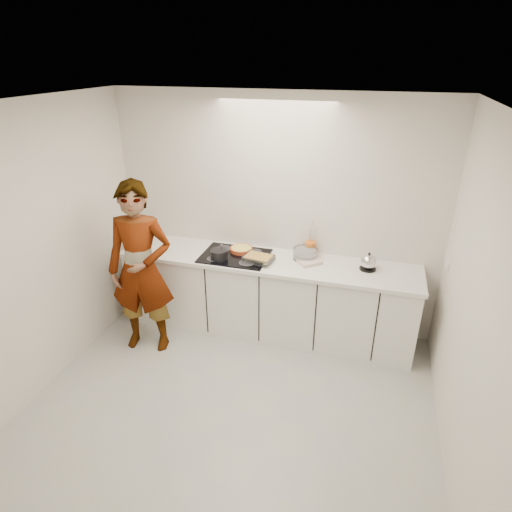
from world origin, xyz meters
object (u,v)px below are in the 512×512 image
(utensil_crock, at_px, (310,248))
(tart_dish, at_px, (241,249))
(hob, at_px, (235,256))
(mixing_bowl, at_px, (305,254))
(cook, at_px, (141,270))
(kettle, at_px, (368,262))
(saucepan, at_px, (219,254))
(baking_dish, at_px, (259,258))

(utensil_crock, bearing_deg, tart_dish, -168.73)
(hob, xyz_separation_m, tart_dish, (0.03, 0.12, 0.03))
(tart_dish, distance_m, mixing_bowl, 0.71)
(tart_dish, distance_m, utensil_crock, 0.76)
(hob, relative_size, cook, 0.39)
(tart_dish, xyz_separation_m, utensil_crock, (0.75, 0.15, 0.04))
(kettle, height_order, cook, cook)
(mixing_bowl, distance_m, utensil_crock, 0.13)
(cook, bearing_deg, tart_dish, 29.61)
(mixing_bowl, bearing_deg, utensil_crock, 74.70)
(cook, bearing_deg, saucepan, 23.58)
(mixing_bowl, xyz_separation_m, utensil_crock, (0.03, 0.12, 0.02))
(saucepan, height_order, utensil_crock, saucepan)
(saucepan, bearing_deg, kettle, 7.75)
(mixing_bowl, height_order, utensil_crock, utensil_crock)
(tart_dish, distance_m, saucepan, 0.30)
(kettle, relative_size, cook, 0.11)
(hob, xyz_separation_m, mixing_bowl, (0.75, 0.15, 0.05))
(utensil_crock, bearing_deg, kettle, -16.96)
(utensil_crock, distance_m, cook, 1.81)
(kettle, bearing_deg, cook, -163.29)
(tart_dish, xyz_separation_m, saucepan, (-0.17, -0.25, 0.03))
(baking_dish, bearing_deg, cook, -154.57)
(tart_dish, xyz_separation_m, kettle, (1.37, -0.04, 0.04))
(saucepan, relative_size, mixing_bowl, 0.64)
(saucepan, bearing_deg, baking_dish, 8.89)
(tart_dish, bearing_deg, cook, -140.03)
(kettle, bearing_deg, utensil_crock, 163.04)
(tart_dish, bearing_deg, saucepan, -123.54)
(saucepan, relative_size, baking_dish, 0.67)
(baking_dish, xyz_separation_m, cook, (-1.10, -0.52, -0.03))
(baking_dish, distance_m, utensil_crock, 0.60)
(mixing_bowl, xyz_separation_m, kettle, (0.66, -0.07, 0.02))
(baking_dish, distance_m, cook, 1.22)
(mixing_bowl, height_order, cook, cook)
(hob, relative_size, baking_dish, 2.17)
(tart_dish, relative_size, mixing_bowl, 0.89)
(saucepan, xyz_separation_m, mixing_bowl, (0.88, 0.28, -0.01))
(saucepan, bearing_deg, mixing_bowl, 17.75)
(saucepan, distance_m, baking_dish, 0.43)
(hob, bearing_deg, utensil_crock, 19.31)
(baking_dish, distance_m, kettle, 1.13)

